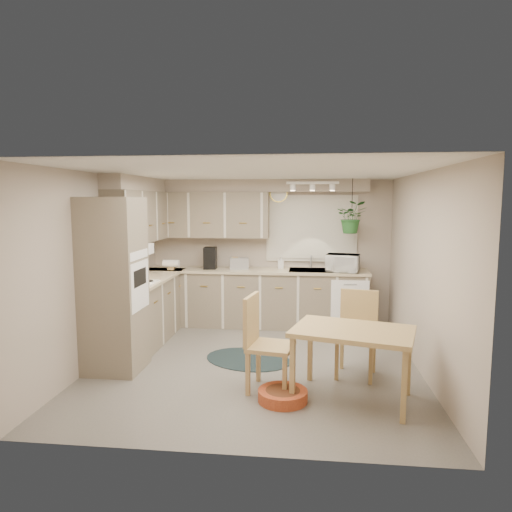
% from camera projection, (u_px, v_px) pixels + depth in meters
% --- Properties ---
extents(floor, '(4.20, 4.20, 0.00)m').
position_uv_depth(floor, '(256.00, 364.00, 5.78)').
color(floor, slate).
rests_on(floor, ground).
extents(ceiling, '(4.20, 4.20, 0.00)m').
position_uv_depth(ceiling, '(256.00, 172.00, 5.50)').
color(ceiling, silver).
rests_on(ceiling, wall_back).
extents(wall_back, '(4.00, 0.04, 2.40)m').
position_uv_depth(wall_back, '(269.00, 252.00, 7.71)').
color(wall_back, '#AC9D8E').
rests_on(wall_back, floor).
extents(wall_front, '(4.00, 0.04, 2.40)m').
position_uv_depth(wall_front, '(226.00, 311.00, 3.57)').
color(wall_front, '#AC9D8E').
rests_on(wall_front, floor).
extents(wall_left, '(0.04, 4.20, 2.40)m').
position_uv_depth(wall_left, '(101.00, 268.00, 5.86)').
color(wall_left, '#AC9D8E').
rests_on(wall_left, floor).
extents(wall_right, '(0.04, 4.20, 2.40)m').
position_uv_depth(wall_right, '(423.00, 273.00, 5.42)').
color(wall_right, '#AC9D8E').
rests_on(wall_right, floor).
extents(base_cab_left, '(0.60, 1.85, 0.90)m').
position_uv_depth(base_cab_left, '(149.00, 309.00, 6.78)').
color(base_cab_left, gray).
rests_on(base_cab_left, floor).
extents(base_cab_back, '(3.60, 0.60, 0.90)m').
position_uv_depth(base_cab_back, '(256.00, 299.00, 7.53)').
color(base_cab_back, gray).
rests_on(base_cab_back, floor).
extents(counter_left, '(0.64, 1.89, 0.04)m').
position_uv_depth(counter_left, '(149.00, 278.00, 6.72)').
color(counter_left, beige).
rests_on(counter_left, base_cab_left).
extents(counter_back, '(3.64, 0.64, 0.04)m').
position_uv_depth(counter_back, '(256.00, 271.00, 7.46)').
color(counter_back, beige).
rests_on(counter_back, base_cab_back).
extents(oven_stack, '(0.65, 0.65, 2.10)m').
position_uv_depth(oven_stack, '(114.00, 285.00, 5.47)').
color(oven_stack, gray).
rests_on(oven_stack, floor).
extents(wall_oven_face, '(0.02, 0.56, 0.58)m').
position_uv_depth(wall_oven_face, '(140.00, 286.00, 5.44)').
color(wall_oven_face, white).
rests_on(wall_oven_face, oven_stack).
extents(upper_cab_left, '(0.35, 2.00, 0.75)m').
position_uv_depth(upper_cab_left, '(141.00, 217.00, 6.75)').
color(upper_cab_left, gray).
rests_on(upper_cab_left, wall_left).
extents(upper_cab_back, '(2.00, 0.35, 0.75)m').
position_uv_depth(upper_cab_back, '(209.00, 215.00, 7.57)').
color(upper_cab_back, gray).
rests_on(upper_cab_back, wall_back).
extents(soffit_left, '(0.30, 2.00, 0.20)m').
position_uv_depth(soffit_left, '(138.00, 184.00, 6.70)').
color(soffit_left, '#AC9D8E').
rests_on(soffit_left, wall_left).
extents(soffit_back, '(3.60, 0.30, 0.20)m').
position_uv_depth(soffit_back, '(257.00, 186.00, 7.45)').
color(soffit_back, '#AC9D8E').
rests_on(soffit_back, wall_back).
extents(cooktop, '(0.52, 0.58, 0.02)m').
position_uv_depth(cooktop, '(135.00, 284.00, 6.15)').
color(cooktop, white).
rests_on(cooktop, counter_left).
extents(range_hood, '(0.40, 0.60, 0.14)m').
position_uv_depth(range_hood, '(132.00, 250.00, 6.10)').
color(range_hood, white).
rests_on(range_hood, upper_cab_left).
extents(window_blinds, '(1.40, 0.02, 1.00)m').
position_uv_depth(window_blinds, '(311.00, 229.00, 7.56)').
color(window_blinds, white).
rests_on(window_blinds, wall_back).
extents(window_frame, '(1.50, 0.02, 1.10)m').
position_uv_depth(window_frame, '(311.00, 228.00, 7.57)').
color(window_frame, beige).
rests_on(window_frame, wall_back).
extents(sink, '(0.70, 0.48, 0.10)m').
position_uv_depth(sink, '(311.00, 273.00, 7.38)').
color(sink, '#A7AAAF').
rests_on(sink, counter_back).
extents(dishwasher_front, '(0.58, 0.02, 0.83)m').
position_uv_depth(dishwasher_front, '(350.00, 307.00, 7.06)').
color(dishwasher_front, white).
rests_on(dishwasher_front, base_cab_back).
extents(track_light_bar, '(0.80, 0.04, 0.04)m').
position_uv_depth(track_light_bar, '(313.00, 183.00, 6.96)').
color(track_light_bar, white).
rests_on(track_light_bar, ceiling).
extents(wall_clock, '(0.30, 0.03, 0.30)m').
position_uv_depth(wall_clock, '(279.00, 193.00, 7.55)').
color(wall_clock, '#ECCF53').
rests_on(wall_clock, wall_back).
extents(dining_table, '(1.37, 1.09, 0.75)m').
position_uv_depth(dining_table, '(352.00, 364.00, 4.71)').
color(dining_table, tan).
rests_on(dining_table, floor).
extents(chair_left, '(0.57, 0.57, 1.04)m').
position_uv_depth(chair_left, '(271.00, 344.00, 4.92)').
color(chair_left, tan).
rests_on(chair_left, floor).
extents(chair_back, '(0.56, 0.56, 1.00)m').
position_uv_depth(chair_back, '(356.00, 335.00, 5.33)').
color(chair_back, tan).
rests_on(chair_back, floor).
extents(braided_rug, '(1.37, 1.19, 0.01)m').
position_uv_depth(braided_rug, '(248.00, 359.00, 5.94)').
color(braided_rug, black).
rests_on(braided_rug, floor).
extents(pet_bed, '(0.66, 0.66, 0.12)m').
position_uv_depth(pet_bed, '(283.00, 396.00, 4.70)').
color(pet_bed, '#C55527').
rests_on(pet_bed, floor).
extents(microwave, '(0.55, 0.38, 0.34)m').
position_uv_depth(microwave, '(343.00, 261.00, 7.20)').
color(microwave, white).
rests_on(microwave, counter_back).
extents(soap_bottle, '(0.11, 0.21, 0.10)m').
position_uv_depth(soap_bottle, '(281.00, 266.00, 7.57)').
color(soap_bottle, white).
rests_on(soap_bottle, counter_back).
extents(hanging_plant, '(0.49, 0.53, 0.39)m').
position_uv_depth(hanging_plant, '(352.00, 221.00, 7.11)').
color(hanging_plant, '#255E26').
rests_on(hanging_plant, ceiling).
extents(coffee_maker, '(0.22, 0.26, 0.35)m').
position_uv_depth(coffee_maker, '(210.00, 258.00, 7.53)').
color(coffee_maker, black).
rests_on(coffee_maker, counter_back).
extents(toaster, '(0.33, 0.23, 0.18)m').
position_uv_depth(toaster, '(239.00, 263.00, 7.51)').
color(toaster, '#A7AAAF').
rests_on(toaster, counter_back).
extents(knife_block, '(0.10, 0.10, 0.20)m').
position_uv_depth(knife_block, '(235.00, 263.00, 7.55)').
color(knife_block, tan).
rests_on(knife_block, counter_back).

